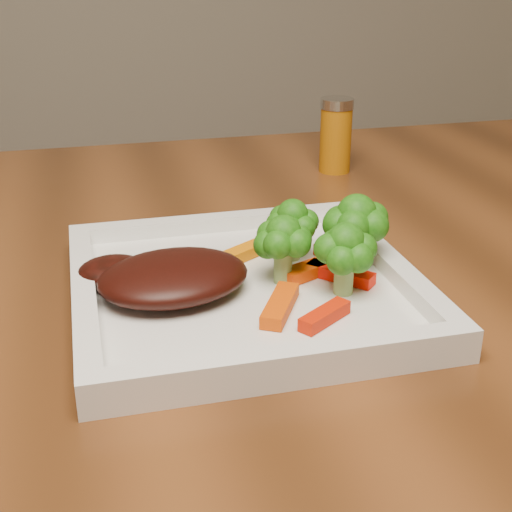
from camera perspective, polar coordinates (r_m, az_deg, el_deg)
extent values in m
cube|color=white|center=(0.58, -0.96, -2.90)|extent=(0.27, 0.27, 0.01)
ellipsoid|color=black|center=(0.56, -6.62, -1.67)|extent=(0.13, 0.11, 0.03)
cube|color=red|center=(0.52, 5.51, -4.78)|extent=(0.05, 0.04, 0.01)
cube|color=#D84303|center=(0.53, 1.94, -3.97)|extent=(0.04, 0.06, 0.01)
cube|color=red|center=(0.64, 6.81, 0.75)|extent=(0.05, 0.02, 0.01)
cube|color=orange|center=(0.63, -0.79, 0.36)|extent=(0.05, 0.04, 0.01)
cube|color=#FF1604|center=(0.59, 6.75, -1.43)|extent=(0.05, 0.05, 0.01)
cube|color=#FF4304|center=(0.60, 4.72, -0.97)|extent=(0.07, 0.04, 0.01)
cylinder|color=#AE6309|center=(0.90, 6.40, 9.56)|extent=(0.04, 0.04, 0.09)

